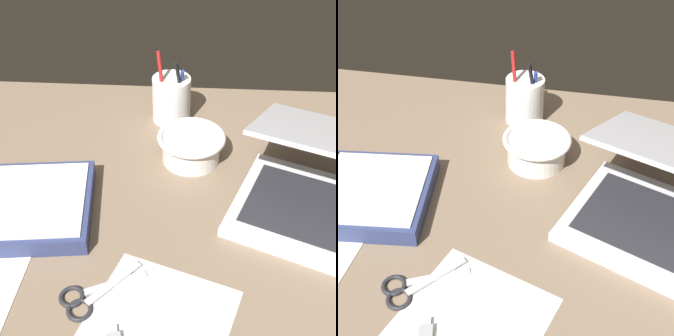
% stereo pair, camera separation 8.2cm
% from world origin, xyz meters
% --- Properties ---
extents(desk_top, '(1.40, 1.00, 0.02)m').
position_xyz_m(desk_top, '(0.00, 0.00, 0.01)').
color(desk_top, '#75604C').
rests_on(desk_top, ground).
extents(bowl, '(0.14, 0.14, 0.06)m').
position_xyz_m(bowl, '(0.05, 0.21, 0.05)').
color(bowl, silver).
rests_on(bowl, desk_top).
extents(pen_cup, '(0.08, 0.08, 0.17)m').
position_xyz_m(pen_cup, '(-0.00, 0.36, 0.07)').
color(pen_cup, white).
rests_on(pen_cup, desk_top).
extents(scissors, '(0.13, 0.11, 0.01)m').
position_xyz_m(scissors, '(-0.10, -0.14, 0.02)').
color(scissors, '#B7B7BC').
rests_on(scissors, desk_top).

